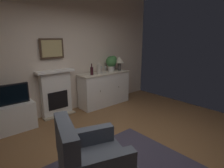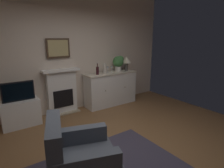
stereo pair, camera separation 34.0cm
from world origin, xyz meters
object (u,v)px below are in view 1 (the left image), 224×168
at_px(framed_picture, 52,49).
at_px(tv_set, 12,94).
at_px(potted_plant_small, 112,62).
at_px(sideboard_cabinet, 105,89).
at_px(fireplace_unit, 56,93).
at_px(tv_cabinet, 15,117).
at_px(wine_glass_left, 101,68).
at_px(table_lamp, 119,61).
at_px(vase_decorative, 99,69).
at_px(armchair, 90,161).
at_px(wine_glass_center, 105,68).
at_px(wine_bottle, 92,71).

height_order(framed_picture, tv_set, framed_picture).
bearing_deg(potted_plant_small, sideboard_cabinet, -171.35).
bearing_deg(tv_set, fireplace_unit, 10.77).
relative_size(framed_picture, tv_cabinet, 0.73).
bearing_deg(wine_glass_left, table_lamp, -3.59).
height_order(sideboard_cabinet, vase_decorative, vase_decorative).
xyz_separation_m(wine_glass_left, armchair, (-1.93, -2.27, -0.64)).
bearing_deg(fireplace_unit, wine_glass_center, -7.18).
xyz_separation_m(framed_picture, sideboard_cabinet, (1.32, -0.22, -1.13)).
bearing_deg(wine_bottle, wine_glass_left, 12.02).
distance_m(table_lamp, potted_plant_small, 0.26).
height_order(table_lamp, vase_decorative, table_lamp).
distance_m(sideboard_cabinet, tv_cabinet, 2.30).
xyz_separation_m(table_lamp, tv_cabinet, (-2.85, 0.02, -0.90)).
relative_size(table_lamp, armchair, 0.40).
bearing_deg(potted_plant_small, vase_decorative, -169.51).
distance_m(table_lamp, wine_glass_center, 0.53).
bearing_deg(table_lamp, wine_glass_center, 179.34).
xyz_separation_m(fireplace_unit, vase_decorative, (1.11, -0.23, 0.49)).
bearing_deg(sideboard_cabinet, armchair, -131.87).
bearing_deg(wine_glass_left, tv_cabinet, -179.38).
relative_size(sideboard_cabinet, wine_glass_center, 8.93).
distance_m(framed_picture, tv_set, 1.30).
bearing_deg(tv_cabinet, tv_set, -90.00).
xyz_separation_m(fireplace_unit, potted_plant_small, (1.62, -0.13, 0.61)).
xyz_separation_m(fireplace_unit, wine_glass_center, (1.36, -0.17, 0.47)).
bearing_deg(wine_bottle, potted_plant_small, 6.49).
bearing_deg(wine_glass_center, armchair, -132.33).
relative_size(wine_bottle, vase_decorative, 1.03).
relative_size(fireplace_unit, armchair, 1.10).
distance_m(table_lamp, vase_decorative, 0.78).
xyz_separation_m(sideboard_cabinet, tv_set, (-2.30, -0.01, 0.31)).
height_order(fireplace_unit, tv_cabinet, fireplace_unit).
distance_m(wine_glass_center, armchair, 3.09).
relative_size(wine_bottle, wine_glass_center, 1.76).
bearing_deg(wine_glass_left, tv_set, -178.79).
height_order(wine_glass_center, potted_plant_small, potted_plant_small).
distance_m(vase_decorative, potted_plant_small, 0.54).
bearing_deg(wine_glass_center, tv_cabinet, 179.78).
bearing_deg(tv_cabinet, wine_bottle, -1.63).
relative_size(tv_cabinet, potted_plant_small, 1.74).
relative_size(framed_picture, armchair, 0.55).
xyz_separation_m(wine_glass_left, vase_decorative, (-0.14, -0.09, 0.02)).
height_order(sideboard_cabinet, tv_set, tv_set).
distance_m(fireplace_unit, tv_set, 1.01).
relative_size(fireplace_unit, potted_plant_small, 2.56).
relative_size(vase_decorative, armchair, 0.28).
relative_size(tv_cabinet, armchair, 0.75).
bearing_deg(potted_plant_small, tv_set, -178.82).
bearing_deg(fireplace_unit, wine_glass_left, -6.31).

